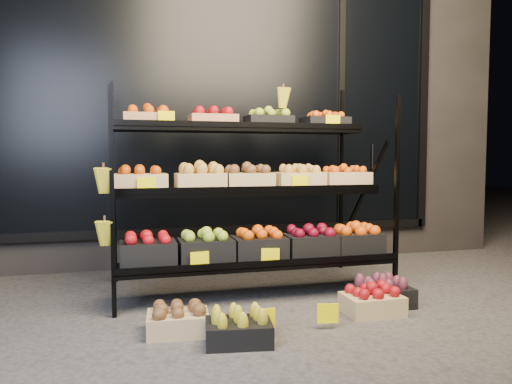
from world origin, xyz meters
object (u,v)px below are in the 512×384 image
object	(u,v)px
floor_crate_left	(178,319)
floor_crate_midright	(372,300)
display_rack	(249,190)
floor_crate_midleft	(239,328)

from	to	relation	value
floor_crate_left	floor_crate_midright	size ratio (longest dim) A/B	1.02
display_rack	floor_crate_midleft	xyz separation A→B (m)	(-0.34, -1.07, -0.70)
display_rack	floor_crate_midright	world-z (taller)	display_rack
floor_crate_left	floor_crate_midleft	distance (m)	0.40
floor_crate_midleft	floor_crate_left	bearing A→B (deg)	149.84
floor_crate_midright	floor_crate_midleft	bearing A→B (deg)	-163.88
floor_crate_midleft	floor_crate_midright	distance (m)	1.02
display_rack	floor_crate_left	xyz separation A→B (m)	(-0.65, -0.83, -0.70)
display_rack	floor_crate_midleft	bearing A→B (deg)	-107.49
floor_crate_left	floor_crate_midleft	size ratio (longest dim) A/B	0.95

